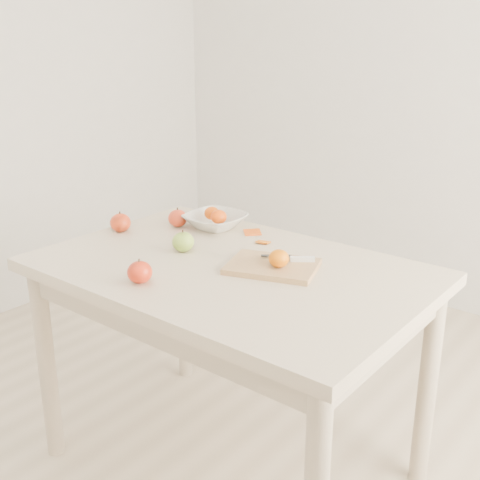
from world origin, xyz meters
The scene contains 14 objects.
ground centered at (0.00, 0.00, 0.00)m, with size 3.50×3.50×0.00m, color #C6B293.
table centered at (0.00, 0.00, 0.65)m, with size 1.20×0.80×0.75m.
cutting_board centered at (0.12, 0.06, 0.76)m, with size 0.27×0.20×0.02m, color tan.
board_tangerine centered at (0.15, 0.05, 0.80)m, with size 0.06×0.06×0.05m, color #D46807.
fruit_bowl centered at (-0.29, 0.26, 0.78)m, with size 0.22×0.22×0.05m, color silver.
bowl_tangerine_near centered at (-0.31, 0.27, 0.80)m, with size 0.06×0.06×0.05m, color #D86107.
bowl_tangerine_far centered at (-0.26, 0.25, 0.80)m, with size 0.06×0.06×0.05m, color #DD5607.
orange_peel_a centered at (-0.14, 0.29, 0.75)m, with size 0.06×0.04×0.00m, color #C3490D.
orange_peel_b centered at (-0.04, 0.23, 0.75)m, with size 0.04×0.04×0.00m, color orange.
paring_knife centered at (0.17, 0.13, 0.78)m, with size 0.16×0.09×0.01m.
apple_green centered at (-0.20, 0.00, 0.78)m, with size 0.07×0.07×0.07m, color #619724.
apple_red_d centered at (-0.53, 0.01, 0.78)m, with size 0.08×0.08×0.07m, color #9D0E04.
apple_red_c centered at (-0.11, -0.27, 0.78)m, with size 0.07×0.07×0.07m, color #960507.
apple_red_a centered at (-0.41, 0.19, 0.78)m, with size 0.07×0.07×0.07m, color #9F2015.
Camera 1 is at (1.11, -1.34, 1.43)m, focal length 45.00 mm.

